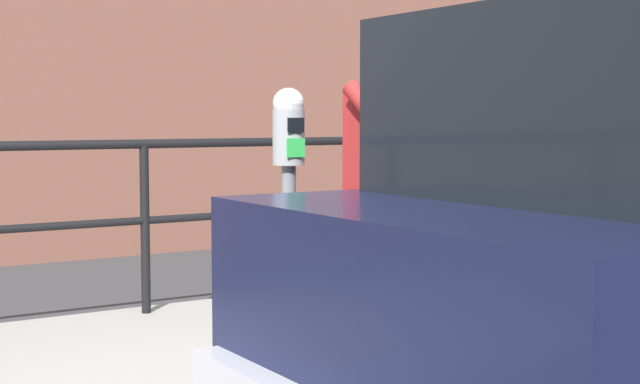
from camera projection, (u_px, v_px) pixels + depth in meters
sidewalk_curb at (213, 358)px, 5.17m from camera, size 36.00×2.43×0.15m
parking_meter at (289, 175)px, 4.42m from camera, size 0.16×0.17×1.43m
pedestrian_at_meter at (386, 185)px, 4.81m from camera, size 0.60×0.65×1.64m
background_railing at (144, 188)px, 5.95m from camera, size 24.06×0.06×1.14m
backdrop_wall at (6, 100)px, 8.97m from camera, size 32.00×0.50×3.23m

